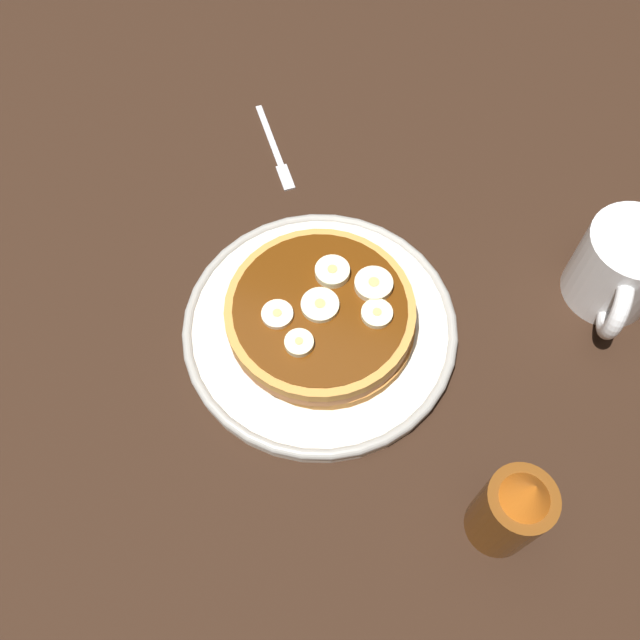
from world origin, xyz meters
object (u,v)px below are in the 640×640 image
Objects in this scene: banana_slice_0 at (322,306)px; banana_slice_5 at (377,314)px; coffee_mug at (621,269)px; fork at (276,151)px; syrup_bottle at (512,510)px; banana_slice_3 at (327,271)px; banana_slice_1 at (374,285)px; banana_slice_2 at (277,315)px; plate at (320,328)px; pancake_stack at (321,315)px; banana_slice_4 at (299,343)px.

banana_slice_0 and banana_slice_5 have the same top height.
fork is at bearing -100.58° from coffee_mug.
coffee_mug is 0.97× the size of syrup_bottle.
fork is (-7.04, -37.69, -4.26)cm from coffee_mug.
banana_slice_1 is at bearing 88.74° from banana_slice_3.
banana_slice_2 is 25.70cm from syrup_bottle.
banana_slice_2 is at bearing -26.59° from banana_slice_3.
syrup_bottle is (10.77, 23.33, 0.35)cm from banana_slice_2.
fork is at bearing -138.67° from banana_slice_5.
coffee_mug is at bearing 113.79° from banana_slice_1.
banana_slice_2 reaches higher than plate.
fork is at bearing -145.24° from banana_slice_3.
syrup_bottle is at bearing 65.22° from banana_slice_2.
banana_slice_2 is 0.89× the size of banana_slice_3.
pancake_stack is 4.55cm from banana_slice_2.
banana_slice_4 is 0.91× the size of banana_slice_5.
banana_slice_1 reaches higher than banana_slice_0.
syrup_bottle is at bearing 51.02° from banana_slice_3.
banana_slice_1 is 0.28× the size of syrup_bottle.
banana_slice_5 reaches higher than pancake_stack.
syrup_bottle reaches higher than banana_slice_4.
syrup_bottle reaches higher than banana_slice_1.
plate is 9.12× the size of banana_slice_2.
banana_slice_0 is 5.27cm from banana_slice_1.
banana_slice_4 reaches higher than fork.
pancake_stack is 5.64cm from banana_slice_1.
banana_slice_2 is 0.24× the size of coffee_mug.
banana_slice_5 is at bearing 96.58° from pancake_stack.
banana_slice_2 is 0.23× the size of syrup_bottle.
banana_slice_3 reaches higher than plate.
pancake_stack is at bearing -49.35° from banana_slice_1.
banana_slice_0 reaches higher than fork.
banana_slice_4 is 22.26cm from syrup_bottle.
banana_slice_3 reaches higher than banana_slice_0.
plate is at bearing 7.39° from banana_slice_3.
syrup_bottle reaches higher than banana_slice_5.
syrup_bottle is at bearing 47.40° from banana_slice_5.
banana_slice_0 is 28.77cm from coffee_mug.
banana_slice_4 reaches higher than banana_slice_2.
banana_slice_0 is 4.11cm from banana_slice_2.
banana_slice_5 is 20.13cm from syrup_bottle.
pancake_stack is 28.81cm from coffee_mug.
banana_slice_4 is 0.24× the size of fork.
fork is at bearing -136.01° from syrup_bottle.
banana_slice_0 is 1.07× the size of banana_slice_3.
banana_slice_1 reaches higher than banana_slice_2.
syrup_bottle is (8.63, 20.51, 0.26)cm from banana_slice_4.
pancake_stack is 1.65× the size of fork.
banana_slice_3 is at bearing -171.34° from pancake_stack.
syrup_bottle is at bearing 57.04° from banana_slice_0.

